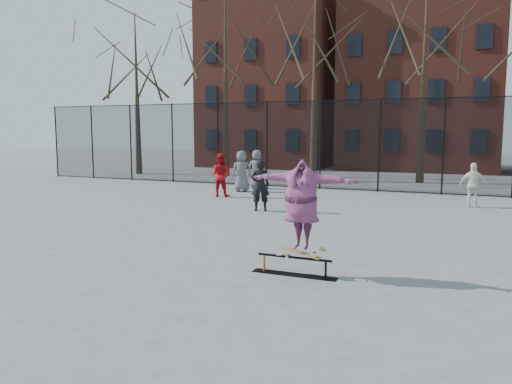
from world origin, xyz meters
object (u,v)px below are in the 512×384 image
at_px(skateboard, 301,255).
at_px(bystander_grey, 257,169).
at_px(skate_rail, 294,268).
at_px(bystander_red, 220,175).
at_px(bystander_white, 473,185).
at_px(skater, 302,208).
at_px(bystander_black, 260,185).
at_px(bystander_extra, 242,171).

distance_m(skateboard, bystander_grey, 13.78).
relative_size(skate_rail, bystander_red, 0.93).
xyz_separation_m(bystander_grey, bystander_red, (-0.27, -3.08, -0.02)).
distance_m(bystander_red, bystander_white, 9.37).
height_order(skater, bystander_red, skater).
height_order(skater, bystander_white, skater).
relative_size(skate_rail, skateboard, 2.05).
xyz_separation_m(skate_rail, bystander_black, (-3.43, 6.55, 0.71)).
relative_size(skateboard, bystander_black, 0.46).
bearing_deg(skate_rail, bystander_black, 117.66).
height_order(skateboard, skater, skater).
distance_m(skateboard, bystander_black, 7.47).
height_order(skateboard, bystander_grey, bystander_grey).
bearing_deg(bystander_extra, skate_rail, 86.98).
xyz_separation_m(skateboard, skater, (0.00, 0.00, 0.86)).
relative_size(bystander_black, bystander_red, 0.98).
bearing_deg(bystander_red, bystander_black, 132.47).
bearing_deg(bystander_grey, bystander_red, 56.34).
bearing_deg(bystander_grey, skate_rail, 87.47).
xyz_separation_m(bystander_black, bystander_extra, (-2.76, 4.50, 0.05)).
relative_size(skateboard, bystander_red, 0.45).
bearing_deg(skater, bystander_black, 118.89).
bearing_deg(bystander_red, skater, 120.50).
xyz_separation_m(bystander_black, bystander_red, (-2.86, 2.69, 0.02)).
distance_m(skate_rail, bystander_extra, 12.69).
distance_m(skate_rail, bystander_white, 10.67).
bearing_deg(bystander_grey, skateboard, 87.96).
relative_size(skate_rail, bystander_black, 0.95).
bearing_deg(bystander_grey, skater, 87.96).
distance_m(bystander_black, bystander_white, 7.43).
distance_m(bystander_black, bystander_red, 3.92).
distance_m(bystander_white, bystander_extra, 9.27).
bearing_deg(bystander_grey, bystander_black, 85.58).
relative_size(skater, bystander_black, 1.18).
xyz_separation_m(skateboard, bystander_grey, (-6.15, 12.32, 0.49)).
bearing_deg(skate_rail, bystander_extra, 119.29).
bearing_deg(skate_rail, bystander_white, 73.47).
distance_m(skater, bystander_red, 11.26).
xyz_separation_m(skateboard, bystander_white, (2.90, 10.21, 0.37)).
height_order(skate_rail, bystander_extra, bystander_extra).
height_order(skateboard, bystander_black, bystander_black).
xyz_separation_m(skate_rail, bystander_white, (3.03, 10.21, 0.63)).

